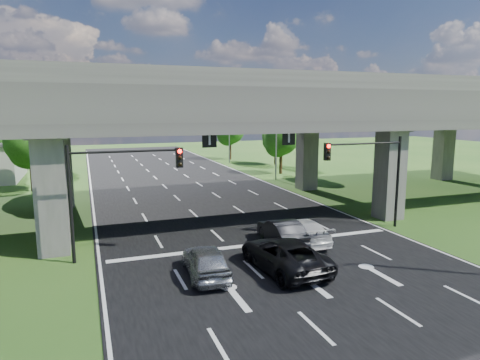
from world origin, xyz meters
TOP-DOWN VIEW (x-y plane):
  - ground at (0.00, 0.00)m, footprint 160.00×160.00m
  - road at (0.00, 10.00)m, footprint 18.00×120.00m
  - overpass at (0.00, 12.00)m, footprint 80.00×15.00m
  - signal_right at (7.82, 3.94)m, footprint 5.76×0.54m
  - signal_left at (-7.82, 3.94)m, footprint 5.76×0.54m
  - streetlight_far at (10.10, 24.00)m, footprint 3.38×0.25m
  - streetlight_beyond at (10.10, 40.00)m, footprint 3.38×0.25m
  - tree_left_near at (-13.95, 26.00)m, footprint 4.50×4.50m
  - tree_left_mid at (-16.95, 34.00)m, footprint 3.91×3.90m
  - tree_left_far at (-12.95, 42.00)m, footprint 4.80×4.80m
  - tree_right_near at (13.05, 28.00)m, footprint 4.20×4.20m
  - tree_right_mid at (16.05, 36.00)m, footprint 3.91×3.90m
  - tree_right_far at (12.05, 44.00)m, footprint 4.50×4.50m
  - car_silver at (-4.18, -0.04)m, footprint 2.10×4.53m
  - car_dark at (1.17, 3.00)m, footprint 1.92×4.64m
  - car_white at (2.43, 3.00)m, footprint 1.97×4.78m
  - car_trailing at (-0.43, -0.58)m, footprint 2.98×5.78m

SIDE VIEW (x-z plane):
  - ground at x=0.00m, z-range 0.00..0.00m
  - road at x=0.00m, z-range 0.00..0.03m
  - car_white at x=2.43m, z-range 0.03..1.41m
  - car_dark at x=1.17m, z-range 0.03..1.52m
  - car_silver at x=-4.18m, z-range 0.03..1.53m
  - car_trailing at x=-0.43m, z-range 0.03..1.59m
  - tree_left_mid at x=-16.95m, z-range 0.79..7.55m
  - tree_right_mid at x=16.05m, z-range 0.79..7.55m
  - signal_right at x=7.82m, z-range 1.19..7.19m
  - signal_left at x=-7.82m, z-range 1.19..7.19m
  - tree_right_near at x=13.05m, z-range 0.86..8.14m
  - tree_left_near at x=-13.95m, z-range 0.92..8.72m
  - tree_right_far at x=12.05m, z-range 0.92..8.72m
  - tree_left_far at x=-12.95m, z-range 0.98..9.30m
  - streetlight_far at x=10.10m, z-range 0.85..10.85m
  - streetlight_beyond at x=10.10m, z-range 0.85..10.85m
  - overpass at x=0.00m, z-range 2.92..12.92m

